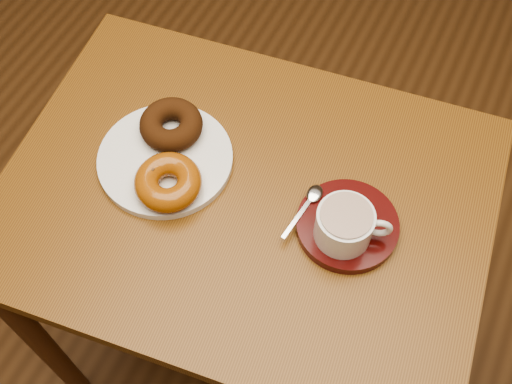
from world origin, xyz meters
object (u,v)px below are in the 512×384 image
at_px(donut_plate, 165,159).
at_px(coffee_cup, 345,225).
at_px(saucer, 347,225).
at_px(cafe_table, 246,228).

relative_size(donut_plate, coffee_cup, 1.98).
xyz_separation_m(saucer, coffee_cup, (0.00, -0.02, 0.04)).
distance_m(saucer, coffee_cup, 0.04).
bearing_deg(coffee_cup, donut_plate, 160.21).
bearing_deg(saucer, cafe_table, -175.60).
xyz_separation_m(cafe_table, saucer, (0.17, 0.01, 0.13)).
distance_m(cafe_table, donut_plate, 0.19).
bearing_deg(donut_plate, cafe_table, 0.25).
bearing_deg(saucer, donut_plate, -177.51).
distance_m(donut_plate, coffee_cup, 0.32).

